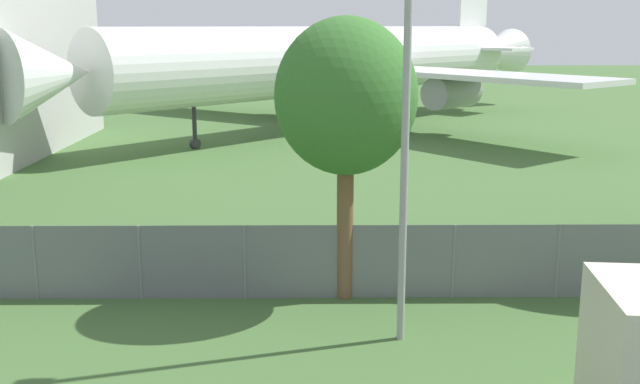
# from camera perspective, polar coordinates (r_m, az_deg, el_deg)

# --- Properties ---
(perimeter_fence) EXTENTS (56.07, 0.07, 1.85)m
(perimeter_fence) POSITION_cam_1_polar(r_m,az_deg,el_deg) (18.30, 2.25, -5.34)
(perimeter_fence) COLOR slate
(perimeter_fence) RESTS_ON ground
(airplane) EXTENTS (33.24, 34.71, 12.80)m
(airplane) POSITION_cam_1_polar(r_m,az_deg,el_deg) (48.71, 1.44, 9.97)
(airplane) COLOR white
(airplane) RESTS_ON ground
(tree_behind_benches) EXTENTS (3.35, 3.35, 6.78)m
(tree_behind_benches) POSITION_cam_1_polar(r_m,az_deg,el_deg) (17.56, 1.99, 7.16)
(tree_behind_benches) COLOR brown
(tree_behind_benches) RESTS_ON ground
(light_mast) EXTENTS (0.44, 0.44, 9.13)m
(light_mast) POSITION_cam_1_polar(r_m,az_deg,el_deg) (15.08, 6.62, 8.37)
(light_mast) COLOR #99999E
(light_mast) RESTS_ON ground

